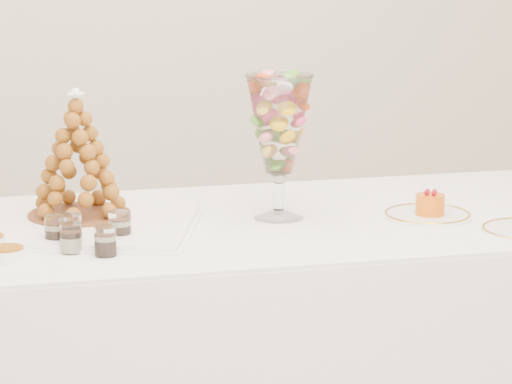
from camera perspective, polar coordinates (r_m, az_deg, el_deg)
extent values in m
cube|color=white|center=(3.32, -2.08, -8.50)|extent=(2.19, 0.90, 0.82)
cube|color=white|center=(3.19, -2.14, -1.57)|extent=(2.18, 0.89, 0.01)
cube|color=white|center=(3.16, -8.38, -1.59)|extent=(0.69, 0.60, 0.02)
cylinder|color=white|center=(3.25, 1.08, -1.02)|extent=(0.14, 0.14, 0.02)
cylinder|color=white|center=(3.23, 1.08, -0.03)|extent=(0.03, 0.03, 0.09)
sphere|color=white|center=(3.22, 1.08, 0.77)|extent=(0.04, 0.04, 0.04)
cylinder|color=white|center=(3.28, 8.07, -1.10)|extent=(0.24, 0.24, 0.01)
cylinder|color=white|center=(3.01, -9.37, -1.79)|extent=(0.06, 0.06, 0.08)
cylinder|color=white|center=(3.01, -8.74, -1.78)|extent=(0.06, 0.06, 0.08)
cylinder|color=white|center=(3.03, -6.43, -1.62)|extent=(0.07, 0.07, 0.08)
cylinder|color=white|center=(2.94, -8.70, -2.16)|extent=(0.06, 0.06, 0.07)
cylinder|color=white|center=(2.90, -7.10, -2.31)|extent=(0.06, 0.06, 0.07)
cylinder|color=white|center=(2.91, -11.64, -2.89)|extent=(0.09, 0.09, 0.03)
cylinder|color=brown|center=(3.23, -8.31, -1.03)|extent=(0.27, 0.27, 0.01)
cone|color=#8C4F15|center=(3.19, -8.41, 1.84)|extent=(0.28, 0.28, 0.32)
sphere|color=white|center=(3.17, -8.50, 4.56)|extent=(0.03, 0.03, 0.03)
cylinder|color=#DE5E0A|center=(3.26, 8.20, -0.59)|extent=(0.08, 0.08, 0.05)
sphere|color=maroon|center=(3.26, 8.40, 0.02)|extent=(0.01, 0.01, 0.01)
sphere|color=maroon|center=(3.27, 8.06, 0.04)|extent=(0.01, 0.01, 0.01)
sphere|color=maroon|center=(3.25, 8.03, -0.03)|extent=(0.01, 0.01, 0.01)
sphere|color=maroon|center=(3.24, 8.37, -0.05)|extent=(0.01, 0.01, 0.01)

